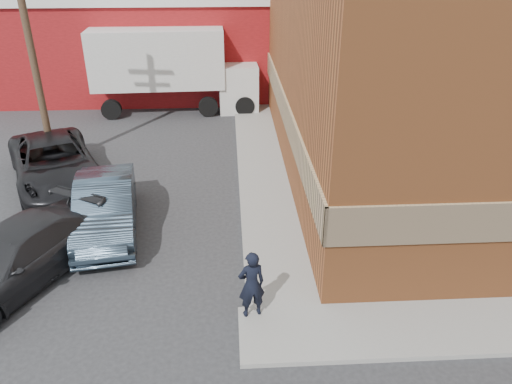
# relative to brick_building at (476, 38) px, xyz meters

# --- Properties ---
(ground) EXTENTS (90.00, 90.00, 0.00)m
(ground) POSITION_rel_brick_building_xyz_m (-8.50, -9.00, -4.68)
(ground) COLOR #28282B
(ground) RESTS_ON ground
(brick_building) EXTENTS (14.25, 18.25, 9.36)m
(brick_building) POSITION_rel_brick_building_xyz_m (0.00, 0.00, 0.00)
(brick_building) COLOR #9A5127
(brick_building) RESTS_ON ground
(sidewalk_west) EXTENTS (1.80, 18.00, 0.12)m
(sidewalk_west) POSITION_rel_brick_building_xyz_m (-7.90, 0.00, -4.62)
(sidewalk_west) COLOR gray
(sidewalk_west) RESTS_ON ground
(warehouse) EXTENTS (16.30, 8.30, 5.60)m
(warehouse) POSITION_rel_brick_building_xyz_m (-14.50, 11.00, -1.87)
(warehouse) COLOR maroon
(warehouse) RESTS_ON ground
(utility_pole) EXTENTS (2.00, 0.26, 9.00)m
(utility_pole) POSITION_rel_brick_building_xyz_m (-16.00, 0.00, 0.06)
(utility_pole) COLOR #4C3626
(utility_pole) RESTS_ON ground
(man) EXTENTS (0.71, 0.55, 1.71)m
(man) POSITION_rel_brick_building_xyz_m (-8.68, -9.25, -3.71)
(man) COLOR black
(man) RESTS_ON sidewalk_south
(sedan) EXTENTS (2.44, 5.04, 1.59)m
(sedan) POSITION_rel_brick_building_xyz_m (-12.85, -5.07, -3.89)
(sedan) COLOR #2F3F4E
(sedan) RESTS_ON ground
(suv_a) EXTENTS (4.89, 6.47, 1.63)m
(suv_a) POSITION_rel_brick_building_xyz_m (-15.35, -1.69, -3.87)
(suv_a) COLOR black
(suv_a) RESTS_ON ground
(suv_b) EXTENTS (4.38, 5.66, 1.53)m
(suv_b) POSITION_rel_brick_building_xyz_m (-14.65, -7.59, -3.92)
(suv_b) COLOR #252528
(suv_b) RESTS_ON ground
(box_truck) EXTENTS (8.42, 2.82, 4.11)m
(box_truck) POSITION_rel_brick_building_xyz_m (-11.69, 6.64, -2.31)
(box_truck) COLOR silver
(box_truck) RESTS_ON ground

